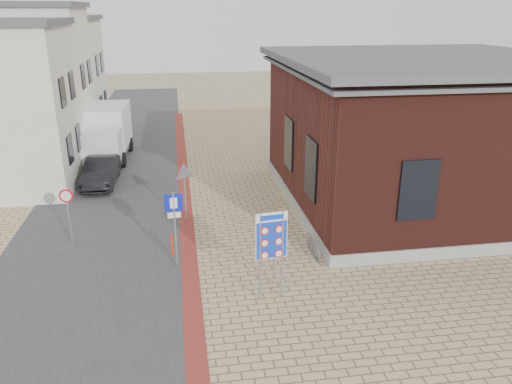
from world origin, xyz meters
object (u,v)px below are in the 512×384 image
object	(u,v)px
sedan	(101,172)
box_truck	(106,133)
border_sign	(271,237)
bollard	(172,245)
essen_sign	(274,238)
parking_sign	(174,216)

from	to	relation	value
sedan	box_truck	bearing A→B (deg)	94.85
box_truck	sedan	bearing A→B (deg)	-84.85
box_truck	border_sign	distance (m)	18.55
sedan	bollard	bearing A→B (deg)	-65.51
sedan	essen_sign	distance (m)	13.38
box_truck	parking_sign	size ratio (longest dim) A/B	2.14
box_truck	bollard	distance (m)	14.34
border_sign	parking_sign	bearing A→B (deg)	130.91
parking_sign	essen_sign	bearing A→B (deg)	-34.59
sedan	essen_sign	world-z (taller)	essen_sign
sedan	bollard	size ratio (longest dim) A/B	4.73
bollard	border_sign	bearing A→B (deg)	-47.84
essen_sign	bollard	xyz separation A→B (m)	(-3.36, 2.50, -1.22)
essen_sign	parking_sign	world-z (taller)	parking_sign
border_sign	bollard	world-z (taller)	border_sign
parking_sign	bollard	world-z (taller)	parking_sign
essen_sign	box_truck	bearing A→B (deg)	99.95
sedan	essen_sign	size ratio (longest dim) A/B	1.69
box_truck	essen_sign	distance (m)	17.80
essen_sign	bollard	world-z (taller)	essen_sign
sedan	border_sign	bearing A→B (deg)	-59.12
box_truck	border_sign	world-z (taller)	box_truck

